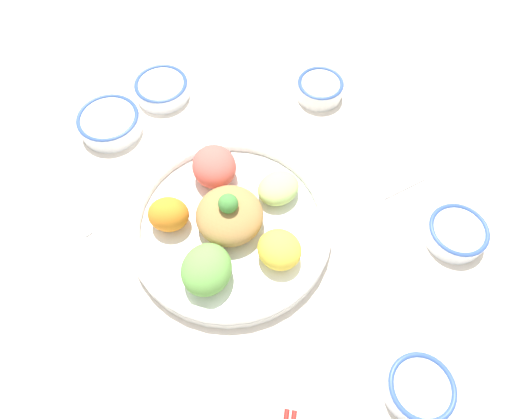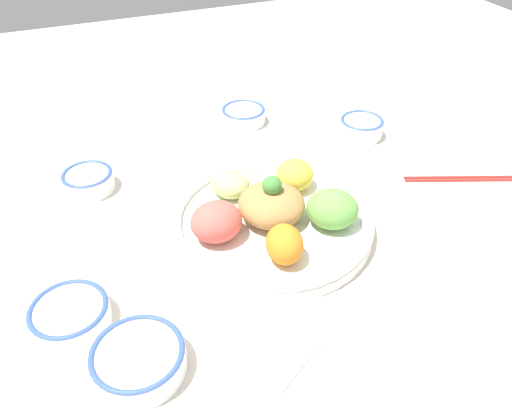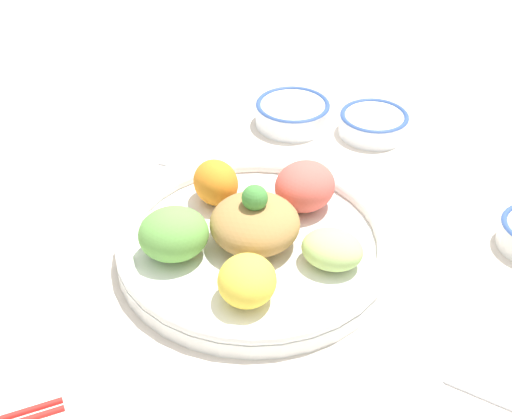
{
  "view_description": "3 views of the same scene",
  "coord_description": "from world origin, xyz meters",
  "px_view_note": "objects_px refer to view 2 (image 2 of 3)",
  "views": [
    {
      "loc": [
        0.29,
        0.02,
        0.63
      ],
      "look_at": [
        -0.03,
        0.08,
        0.04
      ],
      "focal_mm": 30.0,
      "sensor_mm": 36.0,
      "label": 1
    },
    {
      "loc": [
        -0.28,
        -0.52,
        0.53
      ],
      "look_at": [
        -0.06,
        0.02,
        0.06
      ],
      "focal_mm": 35.0,
      "sensor_mm": 36.0,
      "label": 2
    },
    {
      "loc": [
        0.41,
        0.51,
        0.56
      ],
      "look_at": [
        -0.02,
        0.04,
        0.07
      ],
      "focal_mm": 50.0,
      "sensor_mm": 36.0,
      "label": 3
    }
  ],
  "objects_px": {
    "sauce_bowl_red": "(361,127)",
    "serving_spoon_extra": "(214,149)",
    "sauce_bowl_far": "(70,314)",
    "rice_bowl_blue": "(88,180)",
    "rice_bowl_plain": "(243,115)",
    "chopsticks_pair_near": "(472,178)",
    "salad_platter": "(272,215)",
    "sauce_bowl_dark": "(139,359)",
    "serving_spoon_main": "(278,389)"
  },
  "relations": [
    {
      "from": "sauce_bowl_dark",
      "to": "sauce_bowl_far",
      "type": "bearing_deg",
      "value": 123.72
    },
    {
      "from": "rice_bowl_plain",
      "to": "sauce_bowl_far",
      "type": "relative_size",
      "value": 0.92
    },
    {
      "from": "rice_bowl_plain",
      "to": "chopsticks_pair_near",
      "type": "distance_m",
      "value": 0.48
    },
    {
      "from": "serving_spoon_main",
      "to": "sauce_bowl_far",
      "type": "bearing_deg",
      "value": 107.63
    },
    {
      "from": "sauce_bowl_red",
      "to": "serving_spoon_extra",
      "type": "distance_m",
      "value": 0.31
    },
    {
      "from": "salad_platter",
      "to": "serving_spoon_extra",
      "type": "distance_m",
      "value": 0.27
    },
    {
      "from": "sauce_bowl_dark",
      "to": "serving_spoon_main",
      "type": "height_order",
      "value": "sauce_bowl_dark"
    },
    {
      "from": "rice_bowl_blue",
      "to": "sauce_bowl_far",
      "type": "bearing_deg",
      "value": -101.69
    },
    {
      "from": "rice_bowl_blue",
      "to": "sauce_bowl_red",
      "type": "bearing_deg",
      "value": -1.89
    },
    {
      "from": "sauce_bowl_red",
      "to": "serving_spoon_main",
      "type": "height_order",
      "value": "sauce_bowl_red"
    },
    {
      "from": "salad_platter",
      "to": "sauce_bowl_red",
      "type": "bearing_deg",
      "value": 35.0
    },
    {
      "from": "serving_spoon_main",
      "to": "serving_spoon_extra",
      "type": "bearing_deg",
      "value": 49.27
    },
    {
      "from": "serving_spoon_main",
      "to": "serving_spoon_extra",
      "type": "xyz_separation_m",
      "value": [
        0.1,
        0.54,
        0.0
      ]
    },
    {
      "from": "rice_bowl_blue",
      "to": "sauce_bowl_far",
      "type": "height_order",
      "value": "rice_bowl_blue"
    },
    {
      "from": "chopsticks_pair_near",
      "to": "rice_bowl_blue",
      "type": "bearing_deg",
      "value": 1.67
    },
    {
      "from": "salad_platter",
      "to": "serving_spoon_extra",
      "type": "relative_size",
      "value": 2.4
    },
    {
      "from": "rice_bowl_plain",
      "to": "chopsticks_pair_near",
      "type": "height_order",
      "value": "rice_bowl_plain"
    },
    {
      "from": "sauce_bowl_red",
      "to": "rice_bowl_plain",
      "type": "height_order",
      "value": "sauce_bowl_red"
    },
    {
      "from": "sauce_bowl_red",
      "to": "rice_bowl_blue",
      "type": "xyz_separation_m",
      "value": [
        -0.55,
        0.02,
        -0.0
      ]
    },
    {
      "from": "sauce_bowl_far",
      "to": "chopsticks_pair_near",
      "type": "distance_m",
      "value": 0.72
    },
    {
      "from": "sauce_bowl_red",
      "to": "chopsticks_pair_near",
      "type": "relative_size",
      "value": 0.37
    },
    {
      "from": "serving_spoon_main",
      "to": "rice_bowl_blue",
      "type": "bearing_deg",
      "value": 76.64
    },
    {
      "from": "serving_spoon_extra",
      "to": "rice_bowl_plain",
      "type": "bearing_deg",
      "value": -64.58
    },
    {
      "from": "rice_bowl_blue",
      "to": "salad_platter",
      "type": "bearing_deg",
      "value": -40.78
    },
    {
      "from": "salad_platter",
      "to": "chopsticks_pair_near",
      "type": "height_order",
      "value": "salad_platter"
    },
    {
      "from": "serving_spoon_extra",
      "to": "sauce_bowl_dark",
      "type": "bearing_deg",
      "value": 135.33
    },
    {
      "from": "sauce_bowl_red",
      "to": "serving_spoon_main",
      "type": "xyz_separation_m",
      "value": [
        -0.4,
        -0.47,
        -0.02
      ]
    },
    {
      "from": "sauce_bowl_red",
      "to": "serving_spoon_extra",
      "type": "height_order",
      "value": "sauce_bowl_red"
    },
    {
      "from": "rice_bowl_blue",
      "to": "rice_bowl_plain",
      "type": "bearing_deg",
      "value": 20.49
    },
    {
      "from": "sauce_bowl_dark",
      "to": "rice_bowl_plain",
      "type": "height_order",
      "value": "sauce_bowl_dark"
    },
    {
      "from": "rice_bowl_blue",
      "to": "rice_bowl_plain",
      "type": "height_order",
      "value": "rice_bowl_blue"
    },
    {
      "from": "rice_bowl_blue",
      "to": "sauce_bowl_far",
      "type": "distance_m",
      "value": 0.31
    },
    {
      "from": "sauce_bowl_red",
      "to": "rice_bowl_blue",
      "type": "relative_size",
      "value": 1.0
    },
    {
      "from": "salad_platter",
      "to": "chopsticks_pair_near",
      "type": "relative_size",
      "value": 1.37
    },
    {
      "from": "salad_platter",
      "to": "rice_bowl_plain",
      "type": "xyz_separation_m",
      "value": [
        0.09,
        0.35,
        -0.01
      ]
    },
    {
      "from": "sauce_bowl_red",
      "to": "sauce_bowl_far",
      "type": "bearing_deg",
      "value": -155.18
    },
    {
      "from": "sauce_bowl_far",
      "to": "rice_bowl_blue",
      "type": "bearing_deg",
      "value": 78.31
    },
    {
      "from": "chopsticks_pair_near",
      "to": "sauce_bowl_far",
      "type": "bearing_deg",
      "value": 26.64
    },
    {
      "from": "sauce_bowl_dark",
      "to": "rice_bowl_plain",
      "type": "relative_size",
      "value": 1.2
    },
    {
      "from": "rice_bowl_plain",
      "to": "chopsticks_pair_near",
      "type": "bearing_deg",
      "value": -49.33
    },
    {
      "from": "chopsticks_pair_near",
      "to": "rice_bowl_plain",
      "type": "bearing_deg",
      "value": -28.03
    },
    {
      "from": "salad_platter",
      "to": "rice_bowl_blue",
      "type": "relative_size",
      "value": 3.67
    },
    {
      "from": "sauce_bowl_red",
      "to": "serving_spoon_main",
      "type": "bearing_deg",
      "value": -130.22
    },
    {
      "from": "serving_spoon_extra",
      "to": "sauce_bowl_far",
      "type": "bearing_deg",
      "value": 121.74
    },
    {
      "from": "serving_spoon_main",
      "to": "chopsticks_pair_near",
      "type": "bearing_deg",
      "value": -3.14
    },
    {
      "from": "serving_spoon_extra",
      "to": "salad_platter",
      "type": "bearing_deg",
      "value": 165.75
    },
    {
      "from": "sauce_bowl_red",
      "to": "serving_spoon_extra",
      "type": "xyz_separation_m",
      "value": [
        -0.3,
        0.06,
        -0.02
      ]
    },
    {
      "from": "salad_platter",
      "to": "serving_spoon_extra",
      "type": "xyz_separation_m",
      "value": [
        -0.01,
        0.27,
        -0.02
      ]
    },
    {
      "from": "rice_bowl_blue",
      "to": "rice_bowl_plain",
      "type": "relative_size",
      "value": 0.94
    },
    {
      "from": "sauce_bowl_dark",
      "to": "rice_bowl_blue",
      "type": "bearing_deg",
      "value": 90.87
    }
  ]
}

